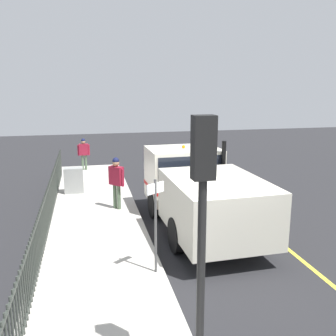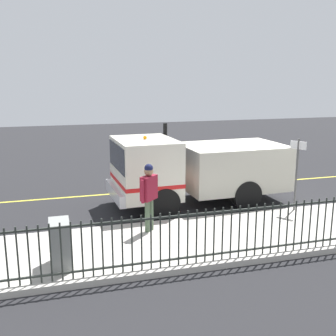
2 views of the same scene
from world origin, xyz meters
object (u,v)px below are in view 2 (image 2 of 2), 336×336
Objects in this scene: worker_standing at (149,190)px; street_sign at (297,166)px; work_truck at (190,167)px; traffic_cone at (161,185)px; utility_cabinet at (60,244)px.

street_sign is (-0.49, 4.75, 0.28)m from worker_standing.
work_truck is 3.05m from worker_standing.
work_truck reaches higher than traffic_cone.
street_sign is (1.83, 2.78, 0.24)m from work_truck.
worker_standing is 1.79× the size of utility_cabinet.
worker_standing is at bearing -84.05° from street_sign.
street_sign reaches higher than worker_standing.
worker_standing reaches higher than traffic_cone.
worker_standing is 4.78m from street_sign.
work_truck is 3.34m from street_sign.
traffic_cone is 4.97m from street_sign.
utility_cabinet is 6.62m from traffic_cone.
street_sign is at bearing -37.26° from worker_standing.
street_sign is at bearing -125.57° from work_truck.
worker_standing is 2.84m from utility_cabinet.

